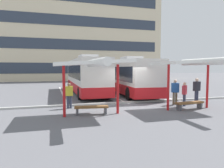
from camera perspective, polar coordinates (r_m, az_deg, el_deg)
The scene contains 16 objects.
ground_plane at distance 13.89m, azimuth 5.27°, elevation -5.72°, with size 160.00×160.00×0.00m, color slate.
terminal_building at distance 45.95m, azimuth -10.18°, elevation 12.47°, with size 35.27×10.64×20.59m.
coach_bus_0 at distance 20.16m, azimuth -7.32°, elevation 2.17°, with size 2.55×11.48×3.60m.
coach_bus_1 at distance 20.43m, azimuth 3.92°, elevation 2.00°, with size 3.32×12.58×3.46m.
lane_stripe_0 at distance 20.19m, azimuth -13.51°, elevation -2.64°, with size 0.16×14.00×0.01m, color white.
lane_stripe_1 at distance 20.79m, azimuth -2.23°, elevation -2.32°, with size 0.16×14.00×0.01m, color white.
lane_stripe_2 at distance 22.14m, azimuth 8.03°, elevation -1.95°, with size 0.16×14.00×0.01m, color white.
waiting_shelter_0 at distance 10.36m, azimuth -5.35°, elevation 5.51°, with size 3.81×4.45×2.89m.
bench_0 at distance 10.98m, azimuth -5.70°, elevation -6.64°, with size 1.81×0.65×0.45m.
waiting_shelter_1 at distance 12.81m, azimuth 21.25°, elevation 5.43°, with size 3.73×4.53×2.98m.
bench_1 at distance 13.07m, azimuth 20.64°, elevation -5.11°, with size 1.88×0.60×0.45m.
platform_kerb at distance 14.45m, azimuth 4.36°, elevation -5.08°, with size 44.00×0.24×0.12m, color #ADADA8.
waiting_passenger_0 at distance 15.46m, azimuth 22.34°, elevation -1.19°, with size 0.53×0.30×1.75m.
waiting_passenger_1 at distance 14.35m, azimuth 17.03°, elevation -1.66°, with size 0.53×0.37×1.68m.
waiting_passenger_2 at distance 12.76m, azimuth -11.75°, elevation -2.69°, with size 0.46×0.25×1.55m.
waiting_passenger_3 at distance 14.03m, azimuth 19.37°, elevation -2.26°, with size 0.48×0.45×1.54m.
Camera 1 is at (-5.09, -12.70, 2.44)m, focal length 33.11 mm.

